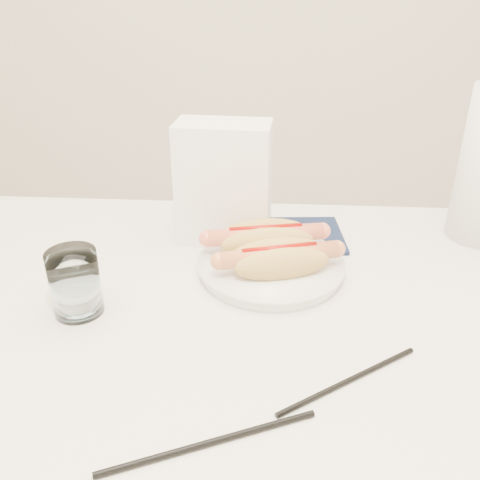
# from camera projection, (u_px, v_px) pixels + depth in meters

# --- Properties ---
(table) EXTENTS (1.20, 0.80, 0.75)m
(table) POSITION_uv_depth(u_px,v_px,m) (250.00, 342.00, 0.78)
(table) COLOR white
(table) RESTS_ON ground
(plate) EXTENTS (0.31, 0.31, 0.02)m
(plate) POSITION_uv_depth(u_px,v_px,m) (271.00, 268.00, 0.85)
(plate) COLOR white
(plate) RESTS_ON table
(hotdog_left) EXTENTS (0.20, 0.11, 0.05)m
(hotdog_left) POSITION_uv_depth(u_px,v_px,m) (265.00, 239.00, 0.86)
(hotdog_left) COLOR tan
(hotdog_left) RESTS_ON plate
(hotdog_right) EXTENTS (0.19, 0.11, 0.05)m
(hotdog_right) POSITION_uv_depth(u_px,v_px,m) (279.00, 259.00, 0.80)
(hotdog_right) COLOR tan
(hotdog_right) RESTS_ON plate
(water_glass) EXTENTS (0.07, 0.07, 0.10)m
(water_glass) POSITION_uv_depth(u_px,v_px,m) (75.00, 283.00, 0.73)
(water_glass) COLOR silver
(water_glass) RESTS_ON table
(chopstick_near) EXTENTS (0.23, 0.10, 0.01)m
(chopstick_near) POSITION_uv_depth(u_px,v_px,m) (210.00, 442.00, 0.54)
(chopstick_near) COLOR black
(chopstick_near) RESTS_ON table
(chopstick_far) EXTENTS (0.18, 0.13, 0.01)m
(chopstick_far) POSITION_uv_depth(u_px,v_px,m) (349.00, 380.00, 0.62)
(chopstick_far) COLOR black
(chopstick_far) RESTS_ON table
(napkin_box) EXTENTS (0.17, 0.10, 0.22)m
(napkin_box) POSITION_uv_depth(u_px,v_px,m) (224.00, 183.00, 0.91)
(napkin_box) COLOR white
(napkin_box) RESTS_ON table
(navy_napkin) EXTENTS (0.16, 0.16, 0.01)m
(navy_napkin) POSITION_uv_depth(u_px,v_px,m) (303.00, 235.00, 0.96)
(navy_napkin) COLOR #111C38
(navy_napkin) RESTS_ON table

